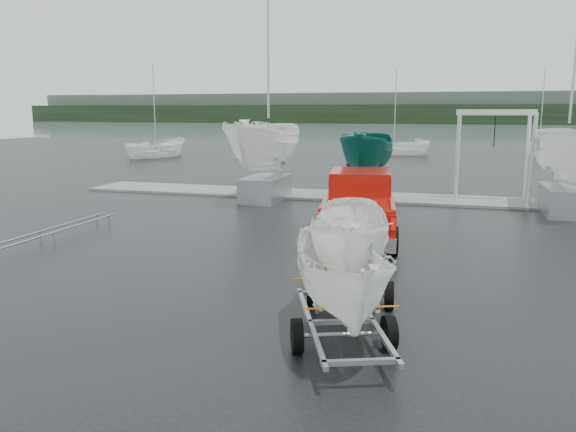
% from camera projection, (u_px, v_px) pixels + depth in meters
% --- Properties ---
extents(ground_plane, '(120.00, 120.00, 0.00)m').
position_uv_depth(ground_plane, '(321.00, 275.00, 14.08)').
color(ground_plane, black).
rests_on(ground_plane, ground).
extents(lake, '(300.00, 300.00, 0.00)m').
position_uv_depth(lake, '(437.00, 132.00, 108.42)').
color(lake, gray).
rests_on(lake, ground).
extents(dock, '(30.00, 3.00, 0.12)m').
position_uv_depth(dock, '(383.00, 198.00, 26.34)').
color(dock, gray).
rests_on(dock, ground).
extents(treeline, '(300.00, 8.00, 6.00)m').
position_uv_depth(treeline, '(444.00, 114.00, 173.90)').
color(treeline, black).
rests_on(treeline, ground).
extents(far_hill, '(300.00, 6.00, 10.00)m').
position_uv_depth(far_hill, '(445.00, 108.00, 181.08)').
color(far_hill, '#4C5651').
rests_on(far_hill, ground).
extents(pickup_truck, '(2.97, 6.51, 2.09)m').
position_uv_depth(pickup_truck, '(359.00, 203.00, 18.29)').
color(pickup_truck, '#961108').
rests_on(pickup_truck, ground).
extents(trailer_hitched, '(1.88, 3.73, 4.85)m').
position_uv_depth(trailer_hitched, '(353.00, 182.00, 11.53)').
color(trailer_hitched, '#9A9DA2').
rests_on(trailer_hitched, ground).
extents(trailer_parked, '(2.41, 3.78, 4.36)m').
position_uv_depth(trailer_parked, '(344.00, 213.00, 9.41)').
color(trailer_parked, '#9A9DA2').
rests_on(trailer_parked, ground).
extents(boat_hoist, '(3.30, 2.18, 4.12)m').
position_uv_depth(boat_hoist, '(494.00, 143.00, 24.55)').
color(boat_hoist, silver).
rests_on(boat_hoist, ground).
extents(keelboat_0, '(2.56, 3.20, 10.73)m').
position_uv_depth(keelboat_0, '(265.00, 111.00, 25.13)').
color(keelboat_0, '#9A9DA2').
rests_on(keelboat_0, ground).
extents(keelboat_1, '(2.09, 3.20, 6.66)m').
position_uv_depth(keelboat_1, '(369.00, 130.00, 24.18)').
color(keelboat_1, '#9A9DA2').
rests_on(keelboat_1, ground).
extents(keelboat_2, '(2.41, 3.20, 10.58)m').
position_uv_depth(keelboat_2, '(572.00, 117.00, 21.72)').
color(keelboat_2, '#9A9DA2').
rests_on(keelboat_2, ground).
extents(mast_rack_0, '(0.56, 6.50, 0.06)m').
position_uv_depth(mast_rack_0, '(47.00, 232.00, 17.44)').
color(mast_rack_0, '#9A9DA2').
rests_on(mast_rack_0, ground).
extents(moored_boat_0, '(3.20, 3.24, 11.31)m').
position_uv_depth(moored_boat_0, '(157.00, 157.00, 49.81)').
color(moored_boat_0, white).
rests_on(moored_boat_0, ground).
extents(moored_boat_1, '(2.78, 2.72, 11.33)m').
position_uv_depth(moored_boat_1, '(394.00, 155.00, 52.58)').
color(moored_boat_1, white).
rests_on(moored_boat_1, ground).
extents(moored_boat_2, '(2.09, 2.14, 10.71)m').
position_uv_depth(moored_boat_2, '(538.00, 155.00, 51.90)').
color(moored_boat_2, white).
rests_on(moored_boat_2, ground).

